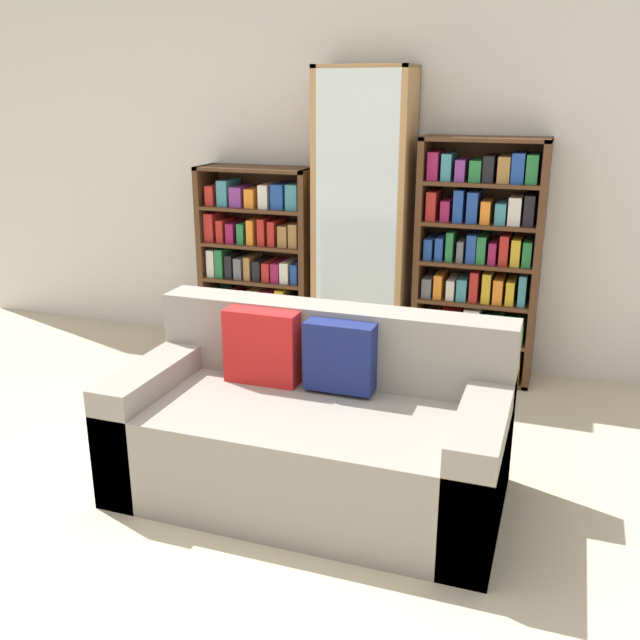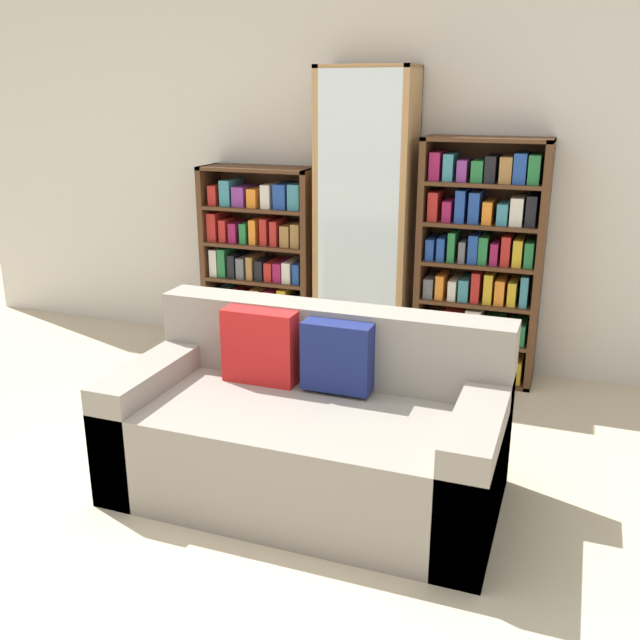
{
  "view_description": "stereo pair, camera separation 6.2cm",
  "coord_description": "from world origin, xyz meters",
  "px_view_note": "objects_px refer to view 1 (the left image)",
  "views": [
    {
      "loc": [
        1.12,
        -2.14,
        1.8
      ],
      "look_at": [
        -0.15,
        1.46,
        0.57
      ],
      "focal_mm": 40.0,
      "sensor_mm": 36.0,
      "label": 1
    },
    {
      "loc": [
        1.17,
        -2.12,
        1.8
      ],
      "look_at": [
        -0.15,
        1.46,
        0.57
      ],
      "focal_mm": 40.0,
      "sensor_mm": 36.0,
      "label": 2
    }
  ],
  "objects_px": {
    "bookshelf_right": "(478,263)",
    "couch": "(312,431)",
    "bookshelf_left": "(259,264)",
    "wine_bottle": "(445,371)",
    "display_cabinet": "(364,224)"
  },
  "relations": [
    {
      "from": "couch",
      "to": "bookshelf_left",
      "type": "relative_size",
      "value": 1.33
    },
    {
      "from": "couch",
      "to": "display_cabinet",
      "type": "bearing_deg",
      "value": 98.34
    },
    {
      "from": "wine_bottle",
      "to": "bookshelf_right",
      "type": "bearing_deg",
      "value": 75.83
    },
    {
      "from": "bookshelf_left",
      "to": "wine_bottle",
      "type": "bearing_deg",
      "value": -16.19
    },
    {
      "from": "couch",
      "to": "bookshelf_right",
      "type": "relative_size",
      "value": 1.13
    },
    {
      "from": "bookshelf_right",
      "to": "couch",
      "type": "bearing_deg",
      "value": -106.71
    },
    {
      "from": "display_cabinet",
      "to": "wine_bottle",
      "type": "distance_m",
      "value": 1.11
    },
    {
      "from": "bookshelf_left",
      "to": "display_cabinet",
      "type": "distance_m",
      "value": 0.84
    },
    {
      "from": "bookshelf_right",
      "to": "wine_bottle",
      "type": "height_order",
      "value": "bookshelf_right"
    },
    {
      "from": "bookshelf_left",
      "to": "bookshelf_right",
      "type": "distance_m",
      "value": 1.52
    },
    {
      "from": "display_cabinet",
      "to": "bookshelf_right",
      "type": "distance_m",
      "value": 0.78
    },
    {
      "from": "bookshelf_left",
      "to": "display_cabinet",
      "type": "height_order",
      "value": "display_cabinet"
    },
    {
      "from": "bookshelf_left",
      "to": "bookshelf_right",
      "type": "xyz_separation_m",
      "value": [
        1.52,
        -0.0,
        0.13
      ]
    },
    {
      "from": "display_cabinet",
      "to": "wine_bottle",
      "type": "xyz_separation_m",
      "value": [
        0.65,
        -0.39,
        -0.81
      ]
    },
    {
      "from": "bookshelf_left",
      "to": "wine_bottle",
      "type": "distance_m",
      "value": 1.55
    }
  ]
}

